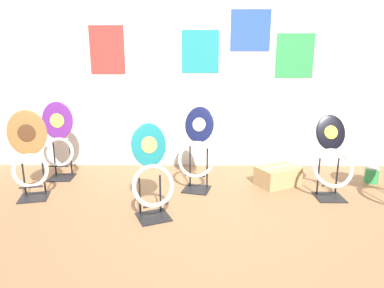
# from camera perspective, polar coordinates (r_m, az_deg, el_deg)

# --- Properties ---
(ground_plane) EXTENTS (14.00, 14.00, 0.00)m
(ground_plane) POSITION_cam_1_polar(r_m,az_deg,el_deg) (2.76, 4.24, -16.87)
(ground_plane) COLOR #8E6642
(wall_back) EXTENTS (8.00, 0.07, 2.60)m
(wall_back) POSITION_cam_1_polar(r_m,az_deg,el_deg) (4.45, 2.88, 12.73)
(wall_back) COLOR silver
(wall_back) RESTS_ON ground_plane
(toilet_seat_display_woodgrain) EXTENTS (0.39, 0.34, 0.92)m
(toilet_seat_display_woodgrain) POSITION_cam_1_polar(r_m,az_deg,el_deg) (3.83, -25.50, -1.81)
(toilet_seat_display_woodgrain) COLOR black
(toilet_seat_display_woodgrain) RESTS_ON ground_plane
(toilet_seat_display_purple_note) EXTENTS (0.36, 0.29, 0.92)m
(toilet_seat_display_purple_note) POSITION_cam_1_polar(r_m,az_deg,el_deg) (4.34, -21.35, 0.53)
(toilet_seat_display_purple_note) COLOR black
(toilet_seat_display_purple_note) RESTS_ON ground_plane
(toilet_seat_display_jazz_black) EXTENTS (0.41, 0.35, 0.85)m
(toilet_seat_display_jazz_black) POSITION_cam_1_polar(r_m,az_deg,el_deg) (3.78, 22.29, -2.65)
(toilet_seat_display_jazz_black) COLOR black
(toilet_seat_display_jazz_black) RESTS_ON ground_plane
(toilet_seat_display_teal_sax) EXTENTS (0.43, 0.37, 0.86)m
(toilet_seat_display_teal_sax) POSITION_cam_1_polar(r_m,az_deg,el_deg) (3.08, -6.71, -5.33)
(toilet_seat_display_teal_sax) COLOR black
(toilet_seat_display_teal_sax) RESTS_ON ground_plane
(toilet_seat_display_navy_moon) EXTENTS (0.44, 0.39, 0.90)m
(toilet_seat_display_navy_moon) POSITION_cam_1_polar(r_m,az_deg,el_deg) (3.70, 0.87, -1.25)
(toilet_seat_display_navy_moon) COLOR black
(toilet_seat_display_navy_moon) RESTS_ON ground_plane
(paint_can) EXTENTS (0.16, 0.16, 0.18)m
(paint_can) POSITION_cam_1_polar(r_m,az_deg,el_deg) (4.52, 27.77, -4.50)
(paint_can) COLOR #2D8E4C
(paint_can) RESTS_ON ground_plane
(storage_box) EXTENTS (0.55, 0.48, 0.22)m
(storage_box) POSITION_cam_1_polar(r_m,az_deg,el_deg) (4.04, 14.10, -5.17)
(storage_box) COLOR tan
(storage_box) RESTS_ON ground_plane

